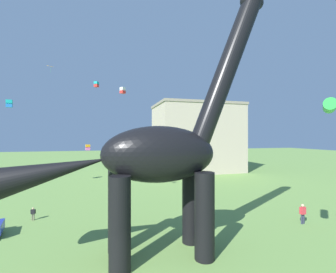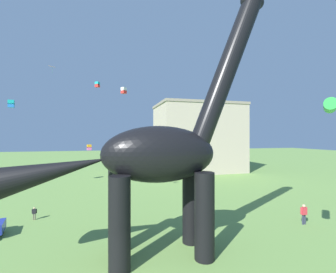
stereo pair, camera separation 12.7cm
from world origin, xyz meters
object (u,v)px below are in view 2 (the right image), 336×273
Objects in this scene: kite_mid_right at (11,104)px; kite_drifting at (89,147)px; person_photographer at (34,212)px; kite_near_low at (52,67)px; kite_high_left at (336,105)px; kite_apex at (97,85)px; dinosaur_sculpture at (158,154)px; kite_near_high at (124,90)px; person_far_spectator at (304,212)px.

kite_drifting is (9.70, -0.14, -5.80)m from kite_mid_right.
kite_near_low is (-0.63, 9.75, 15.76)m from person_photographer.
kite_high_left is at bearing -59.23° from kite_drifting.
kite_apex reaches higher than kite_drifting.
dinosaur_sculpture reaches higher than kite_apex.
person_photographer is 15.92m from kite_near_high.
dinosaur_sculpture is 10.32m from kite_high_left.
dinosaur_sculpture is at bearing 140.05° from person_photographer.
person_far_spectator is 35.38m from kite_mid_right.
kite_high_left is 2.95× the size of kite_drifting.
dinosaur_sculpture is 31.58× the size of kite_apex.
kite_high_left is 28.62m from kite_drifting.
kite_apex is 14.43m from kite_mid_right.
person_far_spectator is at bearing -16.93° from dinosaur_sculpture.
person_photographer is at bearing -86.31° from kite_near_low.
kite_apex is at bearing -39.08° from kite_mid_right.
kite_high_left is (13.08, -15.51, -3.79)m from kite_apex.
kite_near_high is at bearing 69.51° from dinosaur_sculpture.
kite_near_low is 11.54m from kite_drifting.
person_photographer is 1.16× the size of kite_near_low.
kite_drifting is at bearing -0.80° from kite_mid_right.
kite_mid_right reaches higher than person_photographer.
kite_high_left is (10.13, -18.82, -3.96)m from kite_near_high.
kite_apex reaches higher than kite_high_left.
dinosaur_sculpture reaches higher than kite_mid_right.
person_far_spectator is (22.30, -6.93, 0.34)m from person_photographer.
kite_apex is 0.56× the size of kite_mid_right.
person_far_spectator is 10.87m from kite_high_left.
kite_near_low reaches higher than kite_high_left.
kite_apex is (-17.05, 9.40, 11.86)m from person_far_spectator.
kite_high_left is at bearing -49.86° from kite_apex.
person_far_spectator is at bearing -42.01° from kite_near_high.
person_photographer is 17.01m from kite_mid_right.
kite_near_high is (8.20, 5.78, 12.36)m from person_photographer.
kite_apex is 0.69× the size of kite_drifting.
kite_drifting is (4.41, 1.65, -10.54)m from kite_near_low.
kite_near_high is 0.31× the size of kite_high_left.
person_far_spectator is 0.71× the size of kite_high_left.
person_photographer is at bearing -154.82° from kite_apex.
kite_high_left is at bearing 105.66° from person_far_spectator.
kite_near_high is (-1.16, 14.56, 6.75)m from dinosaur_sculpture.
kite_near_low is (-9.99, 18.53, 10.15)m from dinosaur_sculpture.
kite_mid_right reaches higher than person_far_spectator.
kite_near_high reaches higher than kite_mid_right.
kite_high_left reaches higher than person_far_spectator.
kite_near_high reaches higher than kite_apex.
kite_apex is (-4.11, 11.24, 6.58)m from dinosaur_sculpture.
kite_near_high reaches higher than person_far_spectator.
kite_near_low is at bearing 155.78° from kite_near_high.
kite_near_low is (-18.96, 22.79, 7.36)m from kite_high_left.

